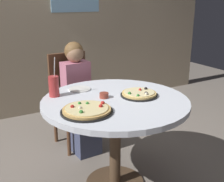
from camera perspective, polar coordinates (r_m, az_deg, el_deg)
wall_with_window at (r=3.83m, az=-14.53°, el=17.06°), size 5.20×0.14×2.90m
dining_table at (r=2.21m, az=0.64°, el=-4.30°), size 1.11×1.11×0.75m
chair_wooden at (r=2.99m, az=-7.95°, el=-0.63°), size 0.42×0.42×0.95m
diner_child at (r=2.85m, az=-6.39°, el=-2.50°), size 0.27×0.42×1.08m
pizza_veggie at (r=2.24m, az=5.41°, el=-0.56°), size 0.29×0.29×0.05m
pizza_cheese at (r=1.92m, az=-5.02°, el=-3.79°), size 0.35×0.35×0.05m
soda_cup at (r=2.25m, az=-11.46°, el=0.94°), size 0.08×0.08×0.31m
sauce_bowl at (r=2.19m, az=-1.60°, el=-0.87°), size 0.07×0.07×0.04m
plate_small at (r=2.40m, az=-6.43°, el=0.37°), size 0.18×0.18×0.01m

